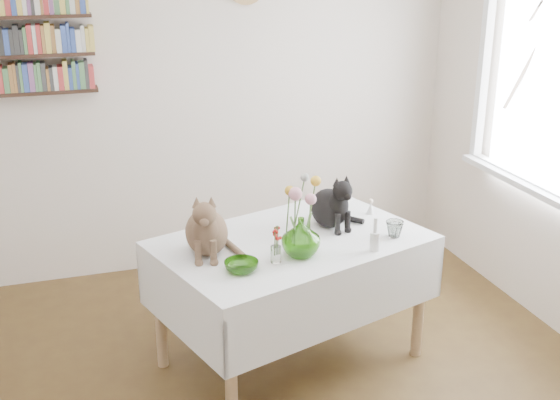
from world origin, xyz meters
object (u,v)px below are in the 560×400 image
object	(u,v)px
tabby_cat	(206,221)
black_cat	(329,198)
bookshelf_unit	(10,23)
flower_vase	(301,237)
dining_table	(292,270)

from	to	relation	value
tabby_cat	black_cat	bearing A→B (deg)	26.62
black_cat	tabby_cat	bearing A→B (deg)	177.76
tabby_cat	bookshelf_unit	size ratio (longest dim) A/B	0.36
bookshelf_unit	flower_vase	bearing A→B (deg)	-50.38
dining_table	black_cat	world-z (taller)	black_cat
dining_table	flower_vase	distance (m)	0.37
tabby_cat	dining_table	bearing A→B (deg)	18.43
black_cat	flower_vase	bearing A→B (deg)	-144.54
tabby_cat	bookshelf_unit	world-z (taller)	bookshelf_unit
black_cat	bookshelf_unit	size ratio (longest dim) A/B	0.33
dining_table	black_cat	size ratio (longest dim) A/B	4.95
flower_vase	bookshelf_unit	bearing A→B (deg)	129.62
tabby_cat	black_cat	distance (m)	0.77
bookshelf_unit	black_cat	bearing A→B (deg)	-38.11
black_cat	bookshelf_unit	bearing A→B (deg)	127.26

